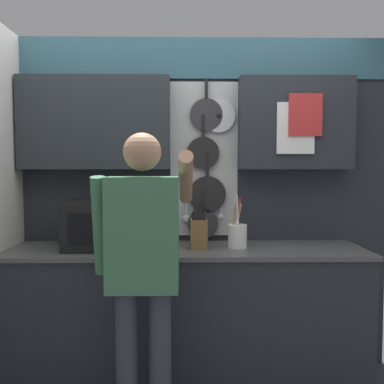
% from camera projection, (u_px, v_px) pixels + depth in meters
% --- Properties ---
extents(ground_plane, '(14.00, 14.00, 0.00)m').
position_uv_depth(ground_plane, '(187.00, 384.00, 2.88)').
color(ground_plane, '#38383D').
extents(base_cabinet_counter, '(2.34, 0.59, 0.93)m').
position_uv_depth(base_cabinet_counter, '(187.00, 317.00, 2.85)').
color(base_cabinet_counter, '#23282D').
rests_on(base_cabinet_counter, ground_plane).
extents(back_wall_unit, '(2.91, 0.23, 2.37)m').
position_uv_depth(back_wall_unit, '(186.00, 169.00, 3.05)').
color(back_wall_unit, '#23282D').
rests_on(back_wall_unit, ground_plane).
extents(microwave, '(0.47, 0.39, 0.31)m').
position_uv_depth(microwave, '(103.00, 225.00, 2.81)').
color(microwave, black).
rests_on(microwave, base_cabinet_counter).
extents(knife_block, '(0.11, 0.15, 0.27)m').
position_uv_depth(knife_block, '(199.00, 233.00, 2.82)').
color(knife_block, brown).
rests_on(knife_block, base_cabinet_counter).
extents(utensil_crock, '(0.13, 0.13, 0.35)m').
position_uv_depth(utensil_crock, '(237.00, 234.00, 2.83)').
color(utensil_crock, white).
rests_on(utensil_crock, base_cabinet_counter).
extents(person, '(0.54, 0.60, 1.64)m').
position_uv_depth(person, '(143.00, 258.00, 2.29)').
color(person, '#383842').
rests_on(person, ground_plane).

